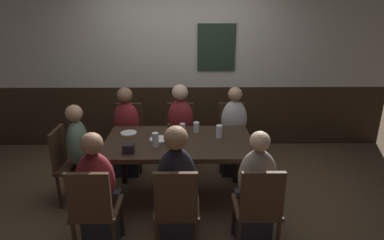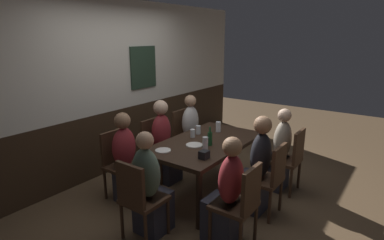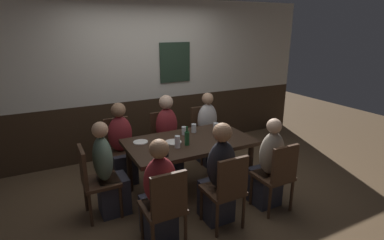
% 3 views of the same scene
% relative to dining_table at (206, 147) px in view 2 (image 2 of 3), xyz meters
% --- Properties ---
extents(ground_plane, '(12.00, 12.00, 0.00)m').
position_rel_dining_table_xyz_m(ground_plane, '(0.00, 0.00, -0.66)').
color(ground_plane, brown).
extents(wall_back, '(6.40, 0.13, 2.60)m').
position_rel_dining_table_xyz_m(wall_back, '(0.00, 1.65, 0.64)').
color(wall_back, '#332316').
rests_on(wall_back, ground_plane).
extents(dining_table, '(1.61, 0.93, 0.74)m').
position_rel_dining_table_xyz_m(dining_table, '(0.00, 0.00, 0.00)').
color(dining_table, black).
rests_on(dining_table, ground_plane).
extents(chair_left_far, '(0.40, 0.40, 0.88)m').
position_rel_dining_table_xyz_m(chair_left_far, '(-0.71, 0.88, -0.16)').
color(chair_left_far, '#422B1C').
rests_on(chair_left_far, ground_plane).
extents(chair_left_near, '(0.40, 0.40, 0.88)m').
position_rel_dining_table_xyz_m(chair_left_near, '(-0.71, -0.88, -0.16)').
color(chair_left_near, '#422B1C').
rests_on(chair_left_near, ground_plane).
extents(chair_mid_near, '(0.40, 0.40, 0.88)m').
position_rel_dining_table_xyz_m(chair_mid_near, '(0.00, -0.88, -0.16)').
color(chair_mid_near, '#422B1C').
rests_on(chair_mid_near, ground_plane).
extents(chair_right_far, '(0.40, 0.40, 0.88)m').
position_rel_dining_table_xyz_m(chair_right_far, '(0.71, 0.88, -0.16)').
color(chair_right_far, '#422B1C').
rests_on(chair_right_far, ground_plane).
extents(chair_mid_far, '(0.40, 0.40, 0.88)m').
position_rel_dining_table_xyz_m(chair_mid_far, '(0.00, 0.88, -0.16)').
color(chair_mid_far, '#422B1C').
rests_on(chair_mid_far, ground_plane).
extents(chair_head_west, '(0.40, 0.40, 0.88)m').
position_rel_dining_table_xyz_m(chair_head_west, '(-1.22, 0.00, -0.16)').
color(chair_head_west, '#422B1C').
rests_on(chair_head_west, ground_plane).
extents(chair_right_near, '(0.40, 0.40, 0.88)m').
position_rel_dining_table_xyz_m(chair_right_near, '(0.71, -0.88, -0.16)').
color(chair_right_near, '#422B1C').
rests_on(chair_right_near, ground_plane).
extents(person_left_far, '(0.34, 0.37, 1.15)m').
position_rel_dining_table_xyz_m(person_left_far, '(-0.71, 0.72, -0.17)').
color(person_left_far, '#2D2D38').
rests_on(person_left_far, ground_plane).
extents(person_left_near, '(0.34, 0.37, 1.14)m').
position_rel_dining_table_xyz_m(person_left_near, '(-0.71, -0.72, -0.18)').
color(person_left_near, '#2D2D38').
rests_on(person_left_near, ground_plane).
extents(person_mid_near, '(0.34, 0.37, 1.19)m').
position_rel_dining_table_xyz_m(person_mid_near, '(0.00, -0.72, -0.15)').
color(person_mid_near, '#2D2D38').
rests_on(person_mid_near, ground_plane).
extents(person_right_far, '(0.34, 0.37, 1.15)m').
position_rel_dining_table_xyz_m(person_right_far, '(0.71, 0.72, -0.17)').
color(person_right_far, '#2D2D38').
rests_on(person_right_far, ground_plane).
extents(person_mid_far, '(0.34, 0.37, 1.19)m').
position_rel_dining_table_xyz_m(person_mid_far, '(-0.00, 0.72, -0.15)').
color(person_mid_far, '#2D2D38').
rests_on(person_mid_far, ground_plane).
extents(person_head_west, '(0.37, 0.34, 1.15)m').
position_rel_dining_table_xyz_m(person_head_west, '(-1.06, 0.00, -0.18)').
color(person_head_west, '#2D2D38').
rests_on(person_head_west, ground_plane).
extents(person_right_near, '(0.34, 0.37, 1.14)m').
position_rel_dining_table_xyz_m(person_right_near, '(0.71, -0.72, -0.18)').
color(person_right_near, '#2D2D38').
rests_on(person_right_near, ground_plane).
extents(pint_glass_stout, '(0.07, 0.07, 0.15)m').
position_rel_dining_table_xyz_m(pint_glass_stout, '(-0.24, -0.15, 0.15)').
color(pint_glass_stout, silver).
rests_on(pint_glass_stout, dining_table).
extents(tumbler_water, '(0.07, 0.07, 0.12)m').
position_rel_dining_table_xyz_m(tumbler_water, '(0.20, 0.26, 0.14)').
color(tumbler_water, silver).
rests_on(tumbler_water, dining_table).
extents(beer_glass_half, '(0.06, 0.06, 0.11)m').
position_rel_dining_table_xyz_m(beer_glass_half, '(0.04, 0.24, 0.13)').
color(beer_glass_half, silver).
rests_on(beer_glass_half, dining_table).
extents(tumbler_short, '(0.07, 0.07, 0.15)m').
position_rel_dining_table_xyz_m(tumbler_short, '(0.45, 0.08, 0.15)').
color(tumbler_short, silver).
rests_on(tumbler_short, dining_table).
extents(beer_bottle_green, '(0.06, 0.06, 0.24)m').
position_rel_dining_table_xyz_m(beer_bottle_green, '(-0.10, -0.12, 0.17)').
color(beer_bottle_green, '#194723').
rests_on(beer_bottle_green, dining_table).
extents(plate_white_large, '(0.21, 0.21, 0.01)m').
position_rel_dining_table_xyz_m(plate_white_large, '(-0.22, 0.03, 0.09)').
color(plate_white_large, white).
rests_on(plate_white_large, dining_table).
extents(plate_white_small, '(0.19, 0.19, 0.01)m').
position_rel_dining_table_xyz_m(plate_white_small, '(-0.59, 0.22, 0.09)').
color(plate_white_small, white).
rests_on(plate_white_small, dining_table).
extents(condiment_caddy, '(0.11, 0.09, 0.09)m').
position_rel_dining_table_xyz_m(condiment_caddy, '(-0.50, -0.30, 0.13)').
color(condiment_caddy, black).
rests_on(condiment_caddy, dining_table).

